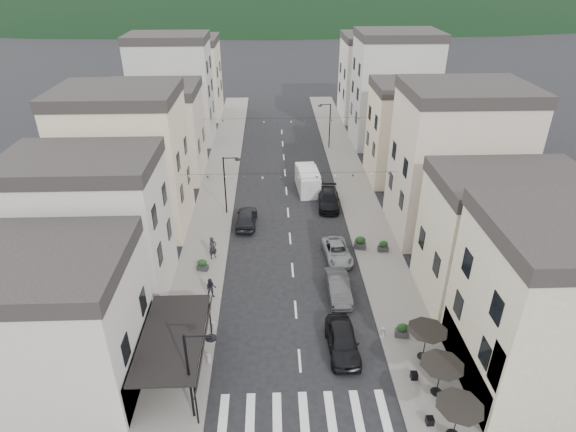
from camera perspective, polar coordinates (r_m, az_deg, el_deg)
name	(u,v)px	position (r m, az deg, el deg)	size (l,w,h in m)	color
sidewalk_left	(218,188)	(53.68, -8.27, 3.34)	(4.00, 76.00, 0.12)	slate
sidewalk_right	(353,186)	(54.12, 7.75, 3.60)	(4.00, 76.00, 0.12)	slate
boutique_building	(28,329)	(31.56, -28.43, -11.72)	(12.00, 8.00, 8.00)	beige
bistro_building	(562,314)	(31.34, 29.73, -10.08)	(10.00, 8.00, 10.00)	#B9B393
boutique_awning	(177,337)	(29.46, -13.06, -13.84)	(3.77, 7.50, 3.28)	black
buildings_row_left	(158,119)	(58.02, -15.18, 11.01)	(10.20, 54.16, 14.00)	beige
buildings_row_right	(412,118)	(57.68, 14.44, 11.21)	(10.20, 54.16, 14.50)	#B9B393
cafe_terrace	(441,368)	(29.37, 17.71, -16.82)	(2.50, 8.10, 2.53)	black
streetlamp_left_near	(193,368)	(26.69, -11.15, -17.30)	(1.70, 0.56, 6.00)	black
streetlamp_left_far	(227,180)	(46.58, -7.19, 4.31)	(1.70, 0.56, 6.00)	black
streetlamp_right_far	(328,121)	(63.68, 4.74, 11.12)	(1.70, 0.56, 6.00)	black
bollards	(300,362)	(31.18, 1.46, -16.87)	(11.66, 10.26, 0.60)	gray
bunting_near	(290,177)	(41.96, 0.21, 4.67)	(19.00, 0.28, 0.62)	black
bunting_far	(284,121)	(56.96, -0.45, 11.18)	(19.00, 0.28, 0.62)	black
parked_car_a	(343,341)	(32.10, 6.48, -14.49)	(1.92, 4.78, 1.63)	black
parked_car_b	(338,287)	(36.59, 5.99, -8.38)	(1.57, 4.52, 1.49)	#333235
parked_car_c	(337,252)	(40.85, 5.83, -4.22)	(2.10, 4.56, 1.27)	gray
parked_car_d	(329,199)	(49.13, 4.84, 1.96)	(2.09, 5.13, 1.49)	black
parked_car_e	(246,218)	(45.60, -4.97, -0.20)	(1.88, 4.68, 1.59)	black
delivery_van	(308,180)	(52.23, 2.34, 4.34)	(2.47, 5.46, 2.55)	silver
pedestrian_a	(213,248)	(40.71, -8.90, -3.77)	(0.72, 0.47, 1.98)	black
pedestrian_b	(211,288)	(36.41, -9.11, -8.46)	(0.79, 0.61, 1.62)	black
planter_la	(203,305)	(35.43, -10.05, -10.33)	(1.09, 0.84, 1.08)	#2C2C2F
planter_lb	(202,265)	(39.64, -10.10, -5.73)	(0.99, 0.71, 1.00)	#2A2A2D
planter_ra	(402,330)	(33.80, 13.39, -13.04)	(1.01, 0.69, 1.03)	#323235
planter_rb	(360,243)	(42.20, 8.55, -3.15)	(1.16, 0.83, 1.17)	#313134
planter_rc	(383,246)	(42.21, 11.22, -3.53)	(0.91, 0.51, 1.01)	#2E2E30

